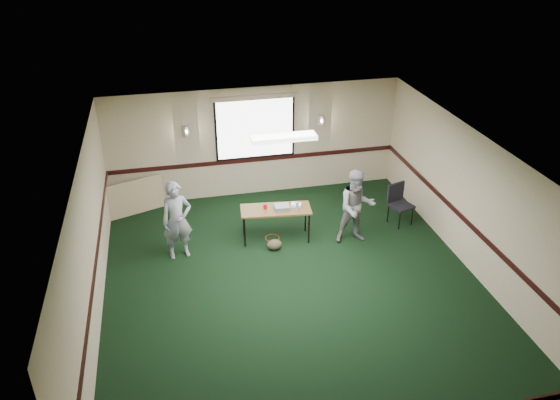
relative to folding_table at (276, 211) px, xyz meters
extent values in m
plane|color=black|center=(-0.02, -1.78, -0.68)|extent=(8.00, 8.00, 0.00)
plane|color=tan|center=(-0.02, 2.22, 0.67)|extent=(7.00, 0.00, 7.00)
plane|color=tan|center=(-3.52, -1.78, 0.67)|extent=(0.00, 8.00, 8.00)
plane|color=tan|center=(3.48, -1.78, 0.67)|extent=(0.00, 8.00, 8.00)
plane|color=silver|center=(-0.02, -1.78, 2.02)|extent=(8.00, 8.00, 0.00)
cube|color=black|center=(-0.02, 2.20, 0.22)|extent=(7.00, 0.03, 0.10)
cube|color=black|center=(-3.50, -1.78, 0.22)|extent=(0.03, 8.00, 0.10)
cube|color=black|center=(3.47, -1.78, 0.22)|extent=(0.03, 8.00, 0.10)
cube|color=black|center=(-0.02, 2.19, 1.02)|extent=(1.90, 0.01, 1.50)
cube|color=white|center=(-0.02, 2.19, 1.02)|extent=(1.80, 0.02, 1.40)
cube|color=#C4AA8A|center=(-0.02, 2.19, 1.79)|extent=(2.05, 0.08, 0.10)
cylinder|color=silver|center=(-1.62, 2.16, 1.12)|extent=(0.16, 0.16, 0.25)
cylinder|color=silver|center=(1.58, 2.16, 1.12)|extent=(0.16, 0.16, 0.25)
cube|color=white|center=(-0.02, -0.78, 1.96)|extent=(1.20, 0.32, 0.08)
cube|color=brown|center=(0.00, 0.00, 0.03)|extent=(1.53, 0.75, 0.04)
cylinder|color=black|center=(-0.70, -0.16, -0.33)|extent=(0.04, 0.04, 0.70)
cylinder|color=black|center=(0.64, -0.31, -0.33)|extent=(0.04, 0.04, 0.70)
cylinder|color=black|center=(-0.64, 0.31, -0.33)|extent=(0.04, 0.04, 0.70)
cylinder|color=black|center=(0.70, 0.16, -0.33)|extent=(0.04, 0.04, 0.70)
cube|color=gray|center=(0.12, -0.06, 0.10)|extent=(0.32, 0.27, 0.10)
cube|color=white|center=(0.45, 0.03, 0.08)|extent=(0.26, 0.24, 0.05)
cylinder|color=red|center=(-0.22, 0.04, 0.11)|extent=(0.08, 0.08, 0.12)
cylinder|color=#7C9CCC|center=(0.42, -0.17, 0.15)|extent=(0.06, 0.06, 0.20)
ellipsoid|color=#494329|center=(-0.12, -0.40, -0.57)|extent=(0.36, 0.31, 0.22)
torus|color=red|center=(-0.07, 0.02, -0.67)|extent=(0.33, 0.33, 0.02)
cube|color=tan|center=(-3.02, 1.82, -0.29)|extent=(1.53, 0.75, 0.79)
cube|color=black|center=(2.86, 0.02, -0.23)|extent=(0.57, 0.57, 0.06)
cube|color=black|center=(2.79, 0.22, 0.02)|extent=(0.44, 0.19, 0.45)
cylinder|color=black|center=(2.74, -0.22, -0.47)|extent=(0.03, 0.03, 0.42)
cylinder|color=black|center=(3.10, -0.10, -0.47)|extent=(0.03, 0.03, 0.42)
cylinder|color=black|center=(2.62, 0.13, -0.47)|extent=(0.03, 0.03, 0.42)
cylinder|color=black|center=(2.98, 0.26, -0.47)|extent=(0.03, 0.03, 0.42)
imported|color=#3D4A87|center=(-2.05, -0.19, 0.15)|extent=(0.67, 0.50, 1.66)
imported|color=#6781A0|center=(1.62, -0.44, 0.14)|extent=(0.83, 0.67, 1.64)
camera|label=1|loc=(-2.10, -9.74, 5.65)|focal=35.00mm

